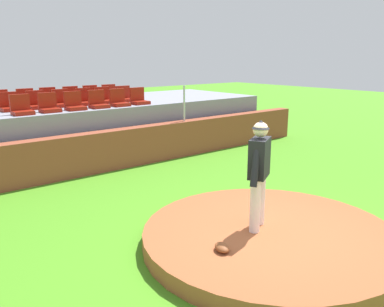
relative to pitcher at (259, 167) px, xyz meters
The scene contains 26 objects.
ground_plane 1.31m from the pitcher, 65.46° to the right, with size 60.00×60.00×0.00m, color #468D1D.
pitchers_mound 1.19m from the pitcher, 65.46° to the right, with size 4.13×4.13×0.26m, color #99512E.
pitcher is the anchor object (origin of this frame).
baseball 1.27m from the pitcher, 43.38° to the left, with size 0.07×0.07×0.07m, color white.
fielding_glove 1.43m from the pitcher, 166.89° to the right, with size 0.30×0.20×0.11m, color brown.
brick_barrier 5.53m from the pitcher, 89.04° to the left, with size 15.27×0.40×1.07m, color brown.
fence_post_right 6.17m from the pitcher, 62.71° to the left, with size 0.06×0.06×1.08m, color silver.
bleacher_platform 7.93m from the pitcher, 89.34° to the left, with size 13.07×3.99×1.57m, color gray.
stadium_chair_0 6.64m from the pitcher, 104.43° to the left, with size 0.48×0.44×0.50m.
stadium_chair_1 6.54m from the pitcher, 98.31° to the left, with size 0.48×0.44×0.50m.
stadium_chair_2 6.44m from the pitcher, 92.27° to the left, with size 0.48×0.44×0.50m.
stadium_chair_3 6.45m from the pitcher, 86.02° to the left, with size 0.48×0.44×0.50m.
stadium_chair_4 6.53m from the pitcher, 80.11° to the left, with size 0.48×0.44×0.50m.
stadium_chair_5 6.73m from the pitcher, 74.17° to the left, with size 0.48×0.44×0.50m.
stadium_chair_6 7.53m from the pitcher, 102.93° to the left, with size 0.48×0.44×0.50m.
stadium_chair_7 7.42m from the pitcher, 97.43° to the left, with size 0.48×0.44×0.50m.
stadium_chair_8 7.36m from the pitcher, 91.82° to the left, with size 0.48×0.44×0.50m.
stadium_chair_9 7.34m from the pitcher, 86.34° to the left, with size 0.48×0.44×0.50m.
stadium_chair_10 7.46m from the pitcher, 81.36° to the left, with size 0.48×0.44×0.50m.
stadium_chair_11 7.61m from the pitcher, 75.84° to the left, with size 0.48×0.44×0.50m.
stadium_chair_12 8.41m from the pitcher, 101.52° to the left, with size 0.48×0.44×0.50m.
stadium_chair_13 8.28m from the pitcher, 96.66° to the left, with size 0.48×0.44×0.50m.
stadium_chair_14 8.28m from the pitcher, 91.83° to the left, with size 0.48×0.44×0.50m.
stadium_chair_15 8.25m from the pitcher, 86.86° to the left, with size 0.48×0.44×0.50m.
stadium_chair_16 8.34m from the pitcher, 82.15° to the left, with size 0.48×0.44×0.50m.
stadium_chair_17 8.45m from the pitcher, 77.58° to the left, with size 0.48×0.44×0.50m.
Camera 1 is at (-4.78, -3.82, 3.00)m, focal length 37.28 mm.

